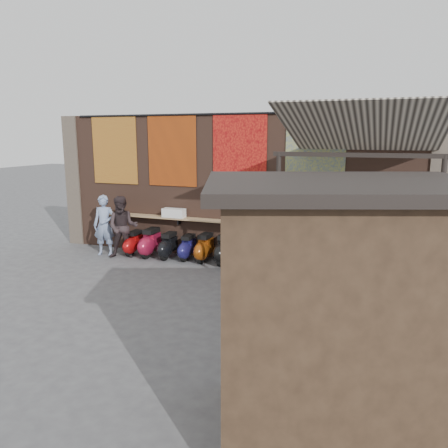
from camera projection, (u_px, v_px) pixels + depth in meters
name	position (u px, v px, depth m)	size (l,w,h in m)	color
ground	(192.00, 287.00, 10.02)	(70.00, 70.00, 0.00)	#474749
brick_wall	(231.00, 188.00, 12.10)	(10.00, 0.40, 4.00)	brown
pier_left	(77.00, 181.00, 13.87)	(0.50, 0.50, 4.00)	#4C4238
pier_right	(438.00, 196.00, 10.33)	(0.50, 0.50, 4.00)	#4C4238
eating_counter	(227.00, 222.00, 11.94)	(8.00, 0.32, 0.05)	#9E7A51
shelf_box	(174.00, 213.00, 12.43)	(0.65, 0.28, 0.25)	white
tapestry_redgold	(115.00, 150.00, 12.93)	(1.50, 0.02, 2.00)	maroon
tapestry_sun	(172.00, 151.00, 12.28)	(1.50, 0.02, 2.00)	#F3550E
tapestry_orange	(239.00, 151.00, 11.60)	(1.50, 0.02, 2.00)	red
tapestry_multi	(315.00, 152.00, 10.92)	(1.50, 0.02, 2.00)	navy
hang_rail	(229.00, 114.00, 11.50)	(0.06, 0.06, 9.50)	black
scooter_stool_0	(134.00, 243.00, 12.69)	(0.33, 0.73, 0.69)	#9F0C0D
scooter_stool_1	(150.00, 243.00, 12.49)	(0.38, 0.85, 0.80)	maroon
scooter_stool_2	(168.00, 246.00, 12.31)	(0.34, 0.76, 0.72)	black
scooter_stool_3	(187.00, 248.00, 12.18)	(0.33, 0.73, 0.69)	#191752
scooter_stool_4	(204.00, 248.00, 12.02)	(0.36, 0.80, 0.76)	#83390B
scooter_stool_5	(225.00, 249.00, 11.77)	(0.38, 0.85, 0.81)	black
scooter_stool_6	(246.00, 251.00, 11.53)	(0.39, 0.88, 0.83)	#131448
scooter_stool_7	(263.00, 256.00, 11.37)	(0.33, 0.73, 0.69)	#1A6A4C
scooter_stool_8	(284.00, 256.00, 11.20)	(0.35, 0.79, 0.75)	#0B4F1B
diner_left	(104.00, 225.00, 12.59)	(0.64, 0.42, 1.75)	#7E92B8
diner_right	(123.00, 227.00, 12.28)	(0.86, 0.67, 1.76)	#2E2426
shopper_navy	(329.00, 259.00, 9.32)	(0.98, 0.41, 1.67)	black
shopper_grey	(340.00, 266.00, 8.55)	(1.17, 0.67, 1.81)	#5C5B61
shopper_tan	(326.00, 250.00, 10.09)	(0.80, 0.52, 1.64)	#795F4D
market_stall	(340.00, 318.00, 4.86)	(2.62, 1.96, 2.84)	black
stall_roof	(347.00, 186.00, 4.56)	(2.93, 2.26, 0.12)	black
stall_sign	(323.00, 241.00, 5.72)	(1.20, 0.04, 0.50)	gold
stall_shelf	(320.00, 314.00, 5.93)	(2.17, 0.10, 0.06)	#473321
awning_canvas	(363.00, 129.00, 8.95)	(3.20, 3.40, 0.03)	beige
awning_ledger	(368.00, 113.00, 10.33)	(3.30, 0.08, 0.12)	#33261C
awning_header	(357.00, 155.00, 7.67)	(3.00, 0.08, 0.08)	black
awning_post_left	(277.00, 234.00, 8.45)	(0.09, 0.09, 3.10)	black
awning_post_right	(436.00, 246.00, 7.49)	(0.09, 0.09, 3.10)	black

